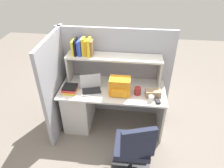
# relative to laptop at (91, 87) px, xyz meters

# --- Properties ---
(ground_plane) EXTENTS (8.00, 8.00, 0.00)m
(ground_plane) POSITION_rel_laptop_xyz_m (0.31, 0.07, -0.78)
(ground_plane) COLOR slate
(desk) EXTENTS (1.60, 0.70, 0.73)m
(desk) POSITION_rel_laptop_xyz_m (-0.08, 0.07, -0.38)
(desk) COLOR silver
(desk) RESTS_ON ground_plane
(cubicle_partition_rear) EXTENTS (1.84, 0.05, 1.55)m
(cubicle_partition_rear) POSITION_rel_laptop_xyz_m (0.31, 0.45, -0.01)
(cubicle_partition_rear) COLOR #9E9EA8
(cubicle_partition_rear) RESTS_ON ground_plane
(cubicle_partition_left) EXTENTS (0.05, 1.06, 1.55)m
(cubicle_partition_left) POSITION_rel_laptop_xyz_m (-0.54, 0.02, -0.01)
(cubicle_partition_left) COLOR #9E9EA8
(cubicle_partition_left) RESTS_ON ground_plane
(overhead_hutch) EXTENTS (1.44, 0.28, 0.45)m
(overhead_hutch) POSITION_rel_laptop_xyz_m (0.31, 0.27, 0.30)
(overhead_hutch) COLOR #BCB7AC
(overhead_hutch) RESTS_ON desk
(reference_books_on_shelf) EXTENTS (0.31, 0.18, 0.26)m
(reference_books_on_shelf) POSITION_rel_laptop_xyz_m (-0.15, 0.27, 0.52)
(reference_books_on_shelf) COLOR yellow
(reference_books_on_shelf) RESTS_ON overhead_hutch
(laptop) EXTENTS (0.37, 0.34, 0.22)m
(laptop) POSITION_rel_laptop_xyz_m (0.00, 0.00, 0.00)
(laptop) COLOR #B7BABF
(laptop) RESTS_ON desk
(backpack) EXTENTS (0.30, 0.23, 0.26)m
(backpack) POSITION_rel_laptop_xyz_m (0.43, -0.04, 0.07)
(backpack) COLOR orange
(backpack) RESTS_ON desk
(computer_mouse) EXTENTS (0.08, 0.11, 0.03)m
(computer_mouse) POSITION_rel_laptop_xyz_m (0.98, -0.18, -0.03)
(computer_mouse) COLOR #262628
(computer_mouse) RESTS_ON desk
(paper_cup) EXTENTS (0.08, 0.08, 0.08)m
(paper_cup) POSITION_rel_laptop_xyz_m (0.88, -0.17, -0.01)
(paper_cup) COLOR white
(paper_cup) RESTS_ON desk
(tissue_box) EXTENTS (0.23, 0.14, 0.10)m
(tissue_box) POSITION_rel_laptop_xyz_m (0.91, -0.05, -0.00)
(tissue_box) COLOR #9E7F60
(tissue_box) RESTS_ON desk
(snack_canister) EXTENTS (0.10, 0.10, 0.11)m
(snack_canister) POSITION_rel_laptop_xyz_m (0.69, -0.03, 0.01)
(snack_canister) COLOR maroon
(snack_canister) RESTS_ON desk
(desk_book_stack) EXTENTS (0.21, 0.20, 0.09)m
(desk_book_stack) POSITION_rel_laptop_xyz_m (-0.31, -0.07, -0.01)
(desk_book_stack) COLOR yellow
(desk_book_stack) RESTS_ON desk
(office_chair) EXTENTS (0.52, 0.54, 0.93)m
(office_chair) POSITION_rel_laptop_xyz_m (0.67, -0.80, -0.39)
(office_chair) COLOR black
(office_chair) RESTS_ON ground_plane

